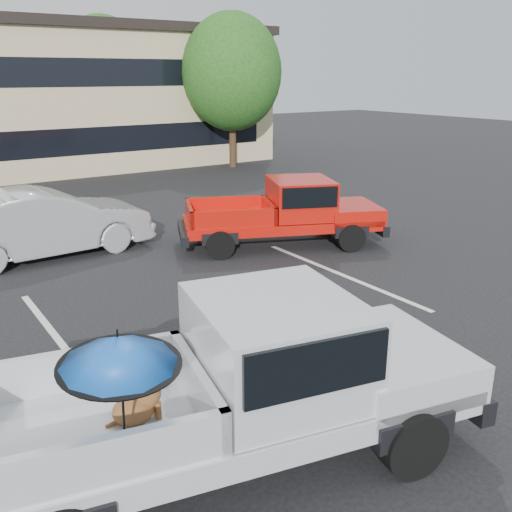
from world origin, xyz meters
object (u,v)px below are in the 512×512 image
at_px(silver_sedan, 45,223).
at_px(tree_right, 232,72).
at_px(silver_pickup, 257,374).
at_px(red_pickup, 294,209).
at_px(tree_back, 103,68).

bearing_deg(silver_sedan, tree_right, -52.53).
xyz_separation_m(silver_pickup, red_pickup, (5.54, 6.44, -0.14)).
relative_size(silver_pickup, red_pickup, 1.11).
distance_m(red_pickup, silver_sedan, 6.00).
relative_size(tree_right, tree_back, 0.95).
relative_size(tree_back, silver_pickup, 1.19).
bearing_deg(silver_sedan, red_pickup, -117.78).
height_order(tree_back, red_pickup, tree_back).
bearing_deg(tree_back, silver_sedan, -114.76).
bearing_deg(tree_right, tree_back, 110.56).
bearing_deg(silver_sedan, silver_pickup, 176.93).
bearing_deg(silver_sedan, tree_back, -27.10).
relative_size(tree_right, red_pickup, 1.27).
xyz_separation_m(tree_back, silver_sedan, (-7.87, -17.06, -3.61)).
relative_size(red_pickup, silver_sedan, 1.10).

